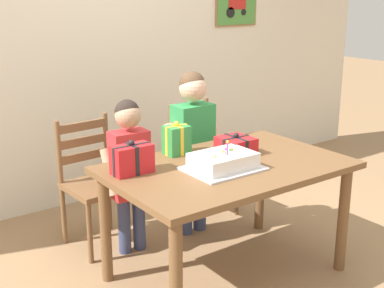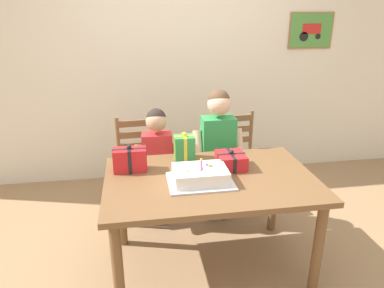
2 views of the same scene
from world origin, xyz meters
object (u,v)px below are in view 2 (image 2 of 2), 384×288
chair_left (141,167)px  chair_right (237,160)px  birthday_cake (200,176)px  child_younger (158,157)px  gift_box_red_large (231,161)px  dining_table (210,190)px  gift_box_corner_small (130,160)px  child_older (218,144)px  gift_box_beside_cake (184,147)px

chair_left → chair_right: same height
birthday_cake → child_younger: 0.76m
birthday_cake → gift_box_red_large: birthday_cake is taller
dining_table → chair_right: 1.03m
gift_box_corner_small → child_older: (0.76, 0.44, -0.09)m
gift_box_red_large → dining_table: bearing=-142.6°
child_younger → child_older: bearing=-0.0°
gift_box_corner_small → chair_right: size_ratio=0.26×
gift_box_beside_cake → gift_box_corner_small: gift_box_beside_cake is taller
chair_left → child_younger: child_younger is taller
gift_box_red_large → child_older: size_ratio=0.18×
gift_box_red_large → gift_box_beside_cake: (-0.32, 0.22, 0.04)m
dining_table → gift_box_red_large: gift_box_red_large is taller
chair_left → child_younger: bearing=-60.3°
chair_right → gift_box_beside_cake: bearing=-138.1°
gift_box_corner_small → gift_box_red_large: bearing=-5.0°
gift_box_red_large → gift_box_corner_small: 0.74m
dining_table → birthday_cake: (-0.08, -0.06, 0.15)m
chair_right → child_younger: 0.85m
gift_box_corner_small → chair_right: bearing=34.2°
dining_table → child_older: bearing=72.4°
birthday_cake → gift_box_red_large: bearing=36.5°
gift_box_beside_cake → child_older: (0.34, 0.28, -0.10)m
dining_table → chair_right: size_ratio=1.60×
gift_box_red_large → gift_box_corner_small: (-0.74, 0.06, 0.03)m
gift_box_red_large → chair_right: 0.88m
chair_left → child_older: bearing=-20.5°
dining_table → gift_box_corner_small: (-0.55, 0.20, 0.18)m
birthday_cake → child_younger: child_younger is taller
gift_box_red_large → chair_left: 1.06m
chair_left → birthday_cake: bearing=-67.9°
gift_box_red_large → chair_left: size_ratio=0.24×
dining_table → gift_box_beside_cake: gift_box_beside_cake is taller
chair_left → child_younger: 0.35m
gift_box_red_large → chair_left: bearing=130.9°
gift_box_beside_cake → child_older: child_older is taller
birthday_cake → gift_box_beside_cake: gift_box_beside_cake is taller
birthday_cake → gift_box_corner_small: bearing=150.7°
gift_box_red_large → child_younger: bearing=135.4°
birthday_cake → chair_right: (0.55, 0.95, -0.34)m
birthday_cake → gift_box_red_large: size_ratio=1.99×
chair_right → gift_box_red_large: bearing=-110.4°
dining_table → gift_box_corner_small: 0.62m
birthday_cake → chair_right: birthday_cake is taller
gift_box_red_large → child_younger: size_ratio=0.20×
dining_table → chair_left: chair_left is taller
gift_box_beside_cake → birthday_cake: bearing=-83.4°
gift_box_red_large → gift_box_beside_cake: gift_box_beside_cake is taller
chair_right → child_younger: (-0.79, -0.25, 0.20)m
dining_table → chair_left: size_ratio=1.60×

